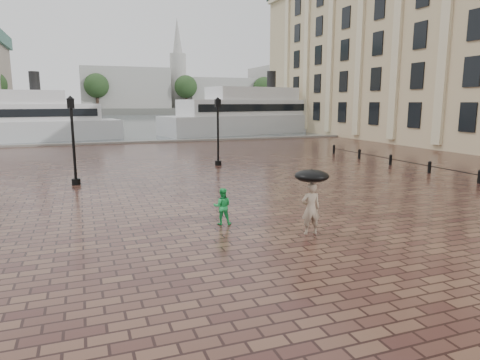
% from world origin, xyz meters
% --- Properties ---
extents(ground, '(300.00, 300.00, 0.00)m').
position_xyz_m(ground, '(0.00, 0.00, 0.00)').
color(ground, '#371D19').
rests_on(ground, ground).
extents(harbour_water, '(240.00, 240.00, 0.00)m').
position_xyz_m(harbour_water, '(0.00, 92.00, 0.00)').
color(harbour_water, '#404A4E').
rests_on(harbour_water, ground).
extents(quay_edge, '(80.00, 0.60, 0.30)m').
position_xyz_m(quay_edge, '(0.00, 32.00, 0.00)').
color(quay_edge, slate).
rests_on(quay_edge, ground).
extents(far_shore, '(300.00, 60.00, 2.00)m').
position_xyz_m(far_shore, '(0.00, 160.00, 1.00)').
color(far_shore, '#4C4C47').
rests_on(far_shore, ground).
extents(distant_skyline, '(102.50, 22.00, 33.00)m').
position_xyz_m(distant_skyline, '(48.14, 150.00, 9.45)').
color(distant_skyline, '#A2A099').
rests_on(distant_skyline, ground).
extents(far_trees, '(188.00, 8.00, 13.50)m').
position_xyz_m(far_trees, '(0.00, 138.00, 9.42)').
color(far_trees, '#2D2119').
rests_on(far_trees, ground).
extents(bollard_row, '(0.22, 21.22, 0.73)m').
position_xyz_m(bollard_row, '(14.00, 6.50, 0.40)').
color(bollard_row, black).
rests_on(bollard_row, ground).
extents(street_lamps, '(15.44, 12.44, 4.40)m').
position_xyz_m(street_lamps, '(-5.00, 15.33, 2.33)').
color(street_lamps, black).
rests_on(street_lamps, ground).
extents(adult_pedestrian, '(0.68, 0.51, 1.70)m').
position_xyz_m(adult_pedestrian, '(1.20, -1.70, 0.85)').
color(adult_pedestrian, gray).
rests_on(adult_pedestrian, ground).
extents(child_pedestrian, '(0.75, 0.66, 1.29)m').
position_xyz_m(child_pedestrian, '(-1.13, 0.36, 0.65)').
color(child_pedestrian, green).
rests_on(child_pedestrian, ground).
extents(ferry_near, '(23.33, 9.05, 7.46)m').
position_xyz_m(ferry_near, '(-12.68, 38.20, 2.24)').
color(ferry_near, silver).
rests_on(ferry_near, ground).
extents(ferry_far, '(26.35, 11.61, 8.41)m').
position_xyz_m(ferry_far, '(16.53, 41.22, 2.53)').
color(ferry_far, silver).
rests_on(ferry_far, ground).
extents(umbrella, '(1.10, 1.10, 1.14)m').
position_xyz_m(umbrella, '(1.20, -1.70, 1.92)').
color(umbrella, black).
rests_on(umbrella, ground).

